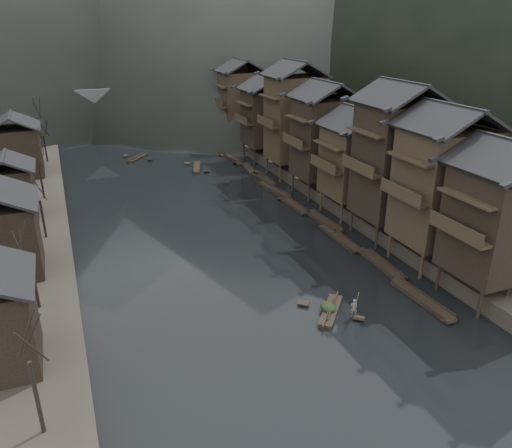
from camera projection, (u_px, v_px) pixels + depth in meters
water at (262, 291)px, 43.64m from camera, size 300.00×300.00×0.00m
right_bank at (357, 144)px, 89.55m from camera, size 40.00×200.00×1.80m
stilt_houses at (331, 127)px, 62.50m from camera, size 9.00×67.60×16.84m
left_houses at (6, 189)px, 51.66m from camera, size 8.10×53.20×8.73m
bare_trees at (41, 167)px, 57.32m from camera, size 3.74×74.23×7.47m
moored_sampans at (284, 196)px, 66.01m from camera, size 2.80×61.86×0.47m
midriver_boats at (167, 162)px, 81.03m from camera, size 11.25×15.01×0.45m
stone_bridge at (130, 105)px, 103.34m from camera, size 40.00×6.00×9.00m
hero_sampan at (331, 310)px, 40.33m from camera, size 4.17×4.65×0.44m
cargo_heap at (328, 303)px, 40.21m from camera, size 1.18×1.54×0.71m
boatman at (354, 305)px, 39.13m from camera, size 0.68×0.58×1.58m
bamboo_pole at (359, 277)px, 38.26m from camera, size 1.15×1.99×3.32m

